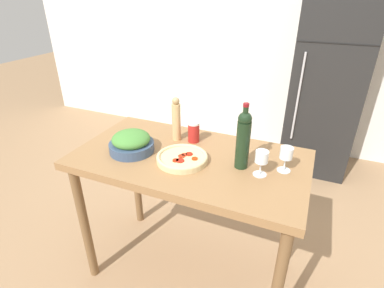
% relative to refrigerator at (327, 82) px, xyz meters
% --- Properties ---
extents(ground_plane, '(14.00, 14.00, 0.00)m').
position_rel_refrigerator_xyz_m(ground_plane, '(-0.67, -1.82, -0.92)').
color(ground_plane, '#9E7A56').
extents(wall_back, '(6.40, 0.06, 2.60)m').
position_rel_refrigerator_xyz_m(wall_back, '(-0.67, 0.35, 0.38)').
color(wall_back, silver).
rests_on(wall_back, ground_plane).
extents(refrigerator, '(0.64, 0.64, 1.85)m').
position_rel_refrigerator_xyz_m(refrigerator, '(0.00, 0.00, 0.00)').
color(refrigerator, black).
rests_on(refrigerator, ground_plane).
extents(prep_counter, '(1.29, 0.71, 0.90)m').
position_rel_refrigerator_xyz_m(prep_counter, '(-0.67, -1.82, -0.14)').
color(prep_counter, olive).
rests_on(prep_counter, ground_plane).
extents(wine_bottle, '(0.07, 0.07, 0.35)m').
position_rel_refrigerator_xyz_m(wine_bottle, '(-0.38, -1.81, 0.14)').
color(wine_bottle, black).
rests_on(wine_bottle, prep_counter).
extents(wine_glass_near, '(0.07, 0.07, 0.13)m').
position_rel_refrigerator_xyz_m(wine_glass_near, '(-0.27, -1.85, 0.07)').
color(wine_glass_near, silver).
rests_on(wine_glass_near, prep_counter).
extents(wine_glass_far, '(0.07, 0.07, 0.13)m').
position_rel_refrigerator_xyz_m(wine_glass_far, '(-0.16, -1.76, 0.07)').
color(wine_glass_far, silver).
rests_on(wine_glass_far, prep_counter).
extents(pepper_mill, '(0.05, 0.05, 0.27)m').
position_rel_refrigerator_xyz_m(pepper_mill, '(-0.83, -1.66, 0.11)').
color(pepper_mill, tan).
rests_on(pepper_mill, prep_counter).
extents(salad_bowl, '(0.25, 0.25, 0.12)m').
position_rel_refrigerator_xyz_m(salad_bowl, '(-1.00, -1.90, 0.03)').
color(salad_bowl, '#384C6B').
rests_on(salad_bowl, prep_counter).
extents(homemade_pizza, '(0.28, 0.28, 0.04)m').
position_rel_refrigerator_xyz_m(homemade_pizza, '(-0.68, -1.88, -0.00)').
color(homemade_pizza, '#DBC189').
rests_on(homemade_pizza, prep_counter).
extents(salt_canister, '(0.07, 0.07, 0.13)m').
position_rel_refrigerator_xyz_m(salt_canister, '(-0.72, -1.64, 0.04)').
color(salt_canister, '#B2231E').
rests_on(salt_canister, prep_counter).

